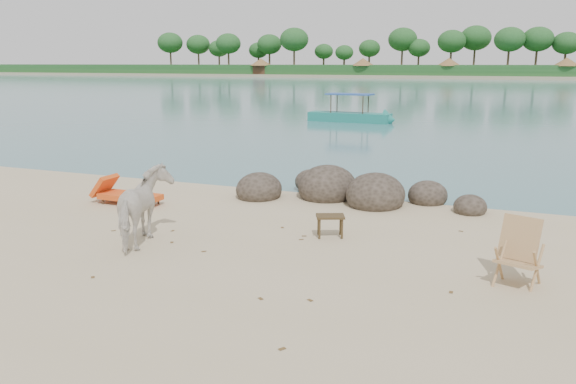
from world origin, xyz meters
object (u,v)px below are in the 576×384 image
boulders (344,191)px  boat_near (350,98)px  deck_chair (519,256)px  lounge_chair (130,194)px  cow (145,208)px  side_table (330,228)px

boulders → boat_near: (-5.35, 20.27, 1.18)m
boulders → boat_near: boat_near is taller
deck_chair → boat_near: (-9.57, 24.99, 0.88)m
lounge_chair → deck_chair: (9.17, -2.19, 0.23)m
boat_near → lounge_chair: bearing=-85.2°
boulders → lounge_chair: size_ratio=3.19×
cow → boulders: bearing=-136.7°
side_table → lounge_chair: size_ratio=0.29×
cow → boat_near: boat_near is taller
side_table → deck_chair: size_ratio=0.54×
boulders → cow: 5.76m
boulders → side_table: boulders is taller
side_table → deck_chair: deck_chair is taller
boulders → deck_chair: size_ratio=6.01×
boulders → lounge_chair: 5.55m
cow → lounge_chair: size_ratio=0.89×
lounge_chair → deck_chair: deck_chair is taller
deck_chair → boulders: bearing=151.2°
side_table → boat_near: bearing=81.7°
boulders → side_table: 3.40m
boulders → lounge_chair: bearing=-152.9°
boulders → deck_chair: (4.22, -4.72, 0.30)m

